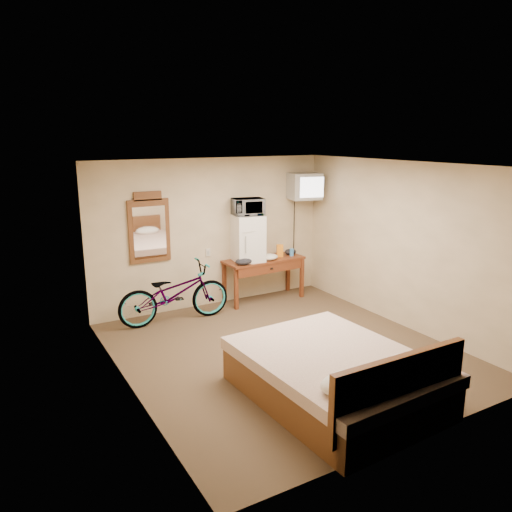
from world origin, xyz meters
The scene contains 13 objects.
room centered at (0.00, 0.00, 1.25)m, with size 4.60×4.64×2.50m.
desk centered at (0.87, 2.00, 0.64)m, with size 1.45×0.60×0.75m.
mini_fridge centered at (0.56, 2.04, 1.15)m, with size 0.55×0.53×0.79m.
microwave centered at (0.56, 2.04, 1.69)m, with size 0.51×0.35×0.28m, color white.
snack_bag centered at (1.19, 2.01, 0.86)m, with size 0.11×0.06×0.22m, color orange.
blue_cup centered at (1.41, 1.96, 0.82)m, with size 0.07×0.07×0.13m, color #3F8BD7.
cloth_cream centered at (0.90, 1.91, 0.80)m, with size 0.34×0.26×0.11m, color silver.
cloth_dark_a centered at (0.37, 1.84, 0.80)m, with size 0.29×0.22×0.11m, color black.
cloth_dark_b centered at (1.45, 2.07, 0.80)m, with size 0.22×0.18×0.10m, color black.
crt_television centered at (1.70, 2.02, 1.97)m, with size 0.61×0.65×0.46m.
wall_mirror centered at (-1.09, 2.27, 1.43)m, with size 0.66×0.04×1.12m.
bicycle centered at (-0.89, 1.80, 0.46)m, with size 0.62×1.77×0.93m, color black.
bed centered at (-0.20, -1.37, 0.29)m, with size 1.76×2.27×0.90m.
Camera 1 is at (-3.46, -5.25, 2.87)m, focal length 35.00 mm.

